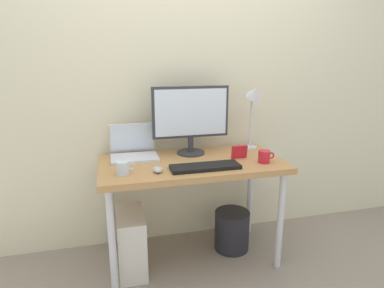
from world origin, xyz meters
TOP-DOWN VIEW (x-y plane):
  - ground_plane at (0.00, 0.00)m, footprint 6.00×6.00m
  - back_wall at (0.00, 0.37)m, footprint 4.40×0.04m
  - desk at (0.00, 0.00)m, footprint 1.22×0.62m
  - monitor at (0.04, 0.18)m, footprint 0.55×0.20m
  - laptop at (-0.37, 0.19)m, footprint 0.32×0.26m
  - desk_lamp at (0.51, 0.18)m, footprint 0.11×0.16m
  - keyboard at (0.04, -0.17)m, footprint 0.44×0.14m
  - mouse at (-0.26, -0.16)m, footprint 0.06×0.09m
  - coffee_mug at (0.46, -0.15)m, footprint 0.11×0.08m
  - glass_cup at (-0.46, -0.14)m, footprint 0.11×0.08m
  - photo_frame at (0.33, -0.02)m, footprint 0.11×0.03m
  - computer_tower at (-0.43, -0.03)m, footprint 0.18×0.36m
  - wastebasket at (0.32, 0.04)m, footprint 0.26×0.26m

SIDE VIEW (x-z plane):
  - ground_plane at x=0.00m, z-range 0.00..0.00m
  - wastebasket at x=0.32m, z-range 0.00..0.30m
  - computer_tower at x=-0.43m, z-range 0.00..0.42m
  - desk at x=0.00m, z-range 0.29..1.03m
  - keyboard at x=0.04m, z-range 0.74..0.76m
  - mouse at x=-0.26m, z-range 0.74..0.77m
  - glass_cup at x=-0.46m, z-range 0.74..0.82m
  - coffee_mug at x=0.46m, z-range 0.74..0.82m
  - photo_frame at x=0.33m, z-range 0.74..0.83m
  - laptop at x=-0.37m, z-range 0.68..0.91m
  - monitor at x=0.04m, z-range 0.77..1.26m
  - desk_lamp at x=0.51m, z-range 0.85..1.34m
  - back_wall at x=0.00m, z-range 0.00..2.60m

